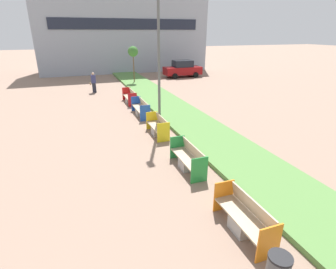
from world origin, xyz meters
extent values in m
cube|color=#568442|center=(3.20, 12.00, 0.09)|extent=(2.80, 120.00, 0.18)
cube|color=#939EAD|center=(4.00, 38.12, 5.15)|extent=(20.71, 5.80, 10.31)
cube|color=#1E2333|center=(4.00, 35.17, 5.67)|extent=(17.40, 0.08, 1.20)
cube|color=#9E9B96|center=(0.90, 6.90, 0.21)|extent=(0.52, 0.60, 0.42)
cube|color=tan|center=(0.90, 6.90, 0.44)|extent=(0.58, 1.90, 0.05)
cube|color=tan|center=(1.17, 6.90, 0.70)|extent=(0.14, 1.82, 0.48)
cube|color=orange|center=(0.90, 5.93, 0.47)|extent=(0.62, 0.04, 0.94)
cube|color=orange|center=(0.90, 7.87, 0.47)|extent=(0.62, 0.04, 0.94)
cube|color=#9E9B96|center=(0.90, 10.47, 0.21)|extent=(0.52, 0.60, 0.42)
cube|color=tan|center=(0.90, 10.47, 0.44)|extent=(0.58, 2.00, 0.05)
cube|color=tan|center=(1.17, 10.47, 0.70)|extent=(0.14, 1.92, 0.48)
cube|color=#238C3D|center=(0.90, 9.45, 0.47)|extent=(0.62, 0.04, 0.94)
cube|color=#238C3D|center=(0.90, 11.49, 0.47)|extent=(0.62, 0.04, 0.94)
cube|color=#9E9B96|center=(0.90, 14.20, 0.21)|extent=(0.52, 0.60, 0.42)
cube|color=tan|center=(0.90, 14.20, 0.44)|extent=(0.58, 1.87, 0.05)
cube|color=tan|center=(1.17, 14.20, 0.70)|extent=(0.14, 1.80, 0.48)
cube|color=yellow|center=(0.90, 13.24, 0.47)|extent=(0.62, 0.04, 0.94)
cube|color=yellow|center=(0.90, 15.15, 0.47)|extent=(0.62, 0.04, 0.94)
cube|color=#9E9B96|center=(0.90, 17.70, 0.21)|extent=(0.52, 0.60, 0.42)
cube|color=tan|center=(0.90, 17.70, 0.44)|extent=(0.58, 2.29, 0.05)
cube|color=tan|center=(1.17, 17.70, 0.70)|extent=(0.14, 2.20, 0.48)
cube|color=blue|center=(0.90, 16.53, 0.47)|extent=(0.62, 0.04, 0.94)
cube|color=blue|center=(0.90, 18.86, 0.47)|extent=(0.62, 0.04, 0.94)
cube|color=#9E9B96|center=(0.90, 20.94, 0.21)|extent=(0.52, 0.60, 0.42)
cube|color=tan|center=(0.90, 20.94, 0.44)|extent=(0.58, 2.09, 0.05)
cube|color=tan|center=(1.17, 20.94, 0.70)|extent=(0.14, 2.00, 0.48)
cube|color=red|center=(0.90, 19.87, 0.47)|extent=(0.62, 0.04, 0.94)
cube|color=red|center=(0.90, 22.00, 0.47)|extent=(0.62, 0.04, 0.94)
cylinder|color=black|center=(0.47, 5.19, 0.95)|extent=(0.46, 0.46, 0.05)
cylinder|color=#56595B|center=(1.55, 15.85, 4.12)|extent=(0.14, 0.14, 8.24)
cylinder|color=brown|center=(2.94, 28.28, 1.40)|extent=(0.10, 0.10, 2.81)
sphere|color=#38702D|center=(2.94, 28.28, 3.08)|extent=(0.99, 0.99, 0.99)
cube|color=#232633|center=(-1.19, 25.43, 0.41)|extent=(0.30, 0.22, 0.81)
cube|color=navy|center=(-1.19, 25.43, 1.14)|extent=(0.38, 0.24, 0.66)
sphere|color=tan|center=(-1.19, 25.43, 1.58)|extent=(0.22, 0.22, 0.22)
cube|color=olive|center=(-1.47, 25.43, 0.77)|extent=(0.12, 0.20, 0.18)
cube|color=maroon|center=(9.03, 30.43, 0.72)|extent=(4.21, 1.78, 0.84)
cube|color=black|center=(9.03, 30.43, 1.50)|extent=(2.11, 1.56, 0.72)
cylinder|color=black|center=(10.29, 29.53, 0.30)|extent=(0.60, 0.20, 0.60)
cylinder|color=black|center=(10.29, 31.33, 0.30)|extent=(0.60, 0.20, 0.60)
cylinder|color=black|center=(7.77, 29.53, 0.30)|extent=(0.60, 0.20, 0.60)
cylinder|color=black|center=(7.77, 31.33, 0.30)|extent=(0.60, 0.20, 0.60)
camera|label=1|loc=(-2.75, 2.42, 4.87)|focal=28.00mm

